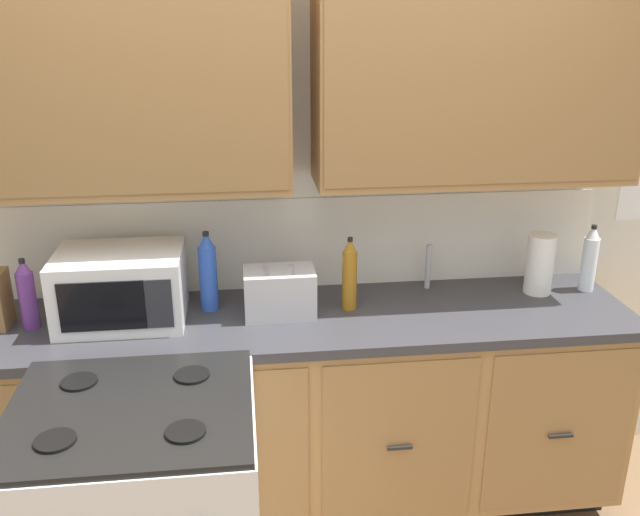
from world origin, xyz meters
TOP-DOWN VIEW (x-y plane):
  - wall_unit at (0.00, 0.50)m, footprint 3.81×0.40m
  - counter_run at (0.00, 0.30)m, footprint 2.64×0.64m
  - microwave at (-0.72, 0.34)m, footprint 0.48×0.37m
  - toaster at (-0.11, 0.31)m, footprint 0.28×0.18m
  - sink_faucet at (0.55, 0.51)m, footprint 0.02×0.02m
  - paper_towel_roll at (1.01, 0.41)m, footprint 0.12×0.12m
  - bottle_amber at (0.18, 0.34)m, footprint 0.06×0.06m
  - bottle_violet at (-1.06, 0.31)m, footprint 0.07×0.07m
  - bottle_blue at (-0.39, 0.40)m, footprint 0.07×0.07m
  - bottle_clear at (1.23, 0.41)m, footprint 0.06×0.06m

SIDE VIEW (x-z plane):
  - counter_run at x=0.00m, z-range 0.01..0.94m
  - toaster at x=-0.11m, z-range 0.92..1.11m
  - sink_faucet at x=0.55m, z-range 0.92..1.12m
  - paper_towel_roll at x=1.01m, z-range 0.92..1.18m
  - bottle_violet at x=-1.06m, z-range 0.92..1.20m
  - microwave at x=-0.72m, z-range 0.92..1.20m
  - bottle_clear at x=1.23m, z-range 0.92..1.21m
  - bottle_amber at x=0.18m, z-range 0.92..1.22m
  - bottle_blue at x=-0.39m, z-range 0.92..1.25m
  - wall_unit at x=0.00m, z-range 0.43..2.86m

